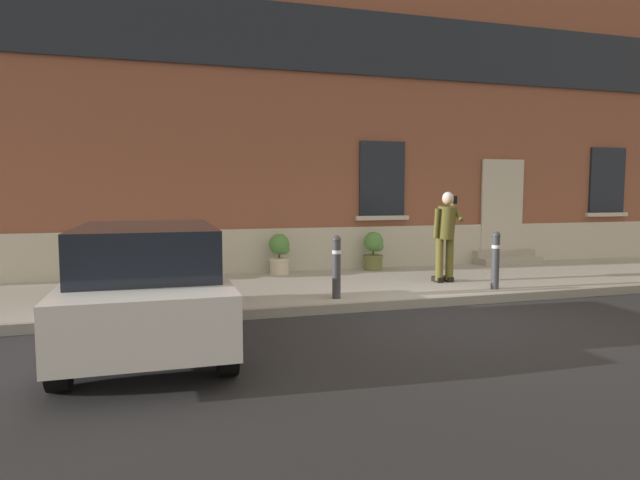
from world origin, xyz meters
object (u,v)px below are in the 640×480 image
object	(u,v)px
hatchback_car_white	(148,282)
planter_terracotta	(176,257)
planter_olive	(374,250)
bollard_near_person	(495,258)
bollard_far_left	(336,264)
planter_cream	(280,253)
person_on_phone	(446,231)

from	to	relation	value
hatchback_car_white	planter_terracotta	distance (m)	4.15
hatchback_car_white	planter_olive	size ratio (longest dim) A/B	4.73
hatchback_car_white	planter_olive	bearing A→B (deg)	42.08
bollard_near_person	planter_terracotta	xyz separation A→B (m)	(-5.49, 2.68, -0.11)
planter_olive	bollard_far_left	bearing A→B (deg)	-122.59
planter_terracotta	bollard_near_person	bearing A→B (deg)	-26.02
bollard_far_left	planter_cream	distance (m)	2.89
bollard_far_left	person_on_phone	xyz separation A→B (m)	(2.51, 0.90, 0.44)
bollard_near_person	person_on_phone	size ratio (longest dim) A/B	0.60
bollard_near_person	planter_terracotta	world-z (taller)	bollard_near_person
planter_terracotta	hatchback_car_white	bearing A→B (deg)	-96.27
bollard_near_person	planter_olive	xyz separation A→B (m)	(-1.19, 2.85, -0.11)
planter_terracotta	planter_olive	size ratio (longest dim) A/B	1.00
planter_cream	planter_terracotta	bearing A→B (deg)	-174.95
bollard_near_person	bollard_far_left	world-z (taller)	same
bollard_near_person	bollard_far_left	distance (m)	3.01
person_on_phone	planter_olive	world-z (taller)	person_on_phone
bollard_near_person	planter_cream	xyz separation A→B (m)	(-3.34, 2.87, -0.11)
hatchback_car_white	planter_olive	xyz separation A→B (m)	(4.75, 4.29, -0.18)
person_on_phone	planter_cream	size ratio (longest dim) A/B	2.03
person_on_phone	planter_olive	size ratio (longest dim) A/B	2.03
planter_terracotta	planter_cream	distance (m)	2.16
person_on_phone	planter_terracotta	size ratio (longest dim) A/B	2.03
bollard_far_left	planter_olive	size ratio (longest dim) A/B	1.22
bollard_near_person	hatchback_car_white	bearing A→B (deg)	-166.38
bollard_far_left	planter_olive	distance (m)	3.38
person_on_phone	bollard_far_left	bearing A→B (deg)	-170.25
hatchback_car_white	planter_terracotta	xyz separation A→B (m)	(0.45, 4.12, -0.18)
bollard_near_person	planter_terracotta	distance (m)	6.11
planter_olive	planter_cream	bearing A→B (deg)	179.41
hatchback_car_white	planter_olive	world-z (taller)	hatchback_car_white
bollard_far_left	planter_cream	bearing A→B (deg)	96.51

